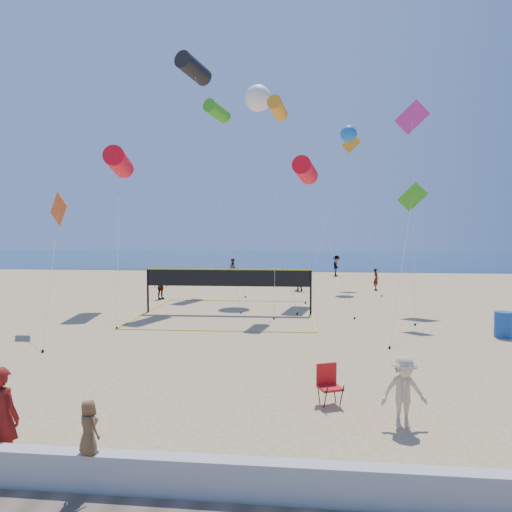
# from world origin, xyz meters

# --- Properties ---
(ground) EXTENTS (120.00, 120.00, 0.00)m
(ground) POSITION_xyz_m (0.00, 0.00, 0.00)
(ground) COLOR tan
(ground) RESTS_ON ground
(ocean) EXTENTS (140.00, 50.00, 0.03)m
(ocean) POSITION_xyz_m (0.00, 62.00, 0.01)
(ocean) COLOR #10254E
(ocean) RESTS_ON ground
(seawall) EXTENTS (32.00, 0.30, 0.60)m
(seawall) POSITION_xyz_m (0.00, -3.00, 0.30)
(seawall) COLOR #B2B3AE
(seawall) RESTS_ON ground
(woman) EXTENTS (0.71, 0.52, 1.78)m
(woman) POSITION_xyz_m (-3.32, -2.57, 0.89)
(woman) COLOR maroon
(woman) RESTS_ON ground
(toddler) EXTENTS (0.50, 0.45, 0.85)m
(toddler) POSITION_xyz_m (-1.53, -3.06, 1.03)
(toddler) COLOR brown
(toddler) RESTS_ON seawall
(bystander_b) EXTENTS (1.04, 0.69, 1.50)m
(bystander_b) POSITION_xyz_m (3.88, -0.11, 0.75)
(bystander_b) COLOR #CDB289
(bystander_b) RESTS_ON ground
(far_person_0) EXTENTS (0.84, 0.90, 1.49)m
(far_person_0) POSITION_xyz_m (-6.85, 16.98, 0.75)
(far_person_0) COLOR gray
(far_person_0) RESTS_ON ground
(far_person_1) EXTENTS (1.35, 1.27, 1.52)m
(far_person_1) POSITION_xyz_m (1.46, 21.75, 0.76)
(far_person_1) COLOR gray
(far_person_1) RESTS_ON ground
(far_person_2) EXTENTS (0.38, 0.56, 1.51)m
(far_person_2) POSITION_xyz_m (6.85, 22.95, 0.76)
(far_person_2) COLOR gray
(far_person_2) RESTS_ON ground
(far_person_3) EXTENTS (1.05, 0.94, 1.78)m
(far_person_3) POSITION_xyz_m (-4.29, 29.08, 0.89)
(far_person_3) COLOR gray
(far_person_3) RESTS_ON ground
(far_person_4) EXTENTS (1.01, 1.37, 1.90)m
(far_person_4) POSITION_xyz_m (4.79, 33.11, 0.95)
(far_person_4) COLOR gray
(far_person_4) RESTS_ON ground
(camp_chair) EXTENTS (0.65, 0.75, 1.05)m
(camp_chair) POSITION_xyz_m (2.39, 1.01, 0.53)
(camp_chair) COLOR red
(camp_chair) RESTS_ON ground
(trash_barrel) EXTENTS (0.69, 0.69, 0.99)m
(trash_barrel) POSITION_xyz_m (9.49, 8.68, 0.50)
(trash_barrel) COLOR #18499E
(trash_barrel) RESTS_ON ground
(volleyball_net) EXTENTS (8.62, 8.47, 2.25)m
(volleyball_net) POSITION_xyz_m (-1.97, 12.65, 1.53)
(volleyball_net) COLOR black
(volleyball_net) RESTS_ON ground
(kite_0) EXTENTS (3.02, 7.21, 8.57)m
(kite_0) POSITION_xyz_m (-8.20, 14.24, 7.84)
(kite_0) COLOR red
(kite_0) RESTS_ON ground
(kite_1) EXTENTS (4.20, 5.15, 14.14)m
(kite_1) POSITION_xyz_m (-4.59, 16.49, 13.45)
(kite_1) COLOR black
(kite_1) RESTS_ON ground
(kite_2) EXTENTS (1.00, 3.63, 10.88)m
(kite_2) POSITION_xyz_m (0.41, 13.96, 10.38)
(kite_2) COLOR orange
(kite_2) RESTS_ON ground
(kite_3) EXTENTS (2.33, 4.65, 5.79)m
(kite_3) POSITION_xyz_m (-8.54, 8.58, 4.78)
(kite_3) COLOR #C34B17
(kite_3) RESTS_ON ground
(kite_4) EXTENTS (2.56, 5.36, 6.32)m
(kite_4) POSITION_xyz_m (6.50, 11.14, 5.25)
(kite_4) COLOR green
(kite_4) RESTS_ON ground
(kite_5) EXTENTS (2.09, 6.30, 11.38)m
(kite_5) POSITION_xyz_m (7.66, 16.38, 9.94)
(kite_5) COLOR #C92A8F
(kite_5) RESTS_ON ground
(kite_6) EXTENTS (3.54, 7.62, 13.35)m
(kite_6) POSITION_xyz_m (-1.16, 19.40, 12.51)
(kite_6) COLOR white
(kite_6) RESTS_ON ground
(kite_7) EXTENTS (3.86, 9.09, 11.84)m
(kite_7) POSITION_xyz_m (4.97, 24.42, 11.23)
(kite_7) COLOR blue
(kite_7) RESTS_ON ground
(kite_8) EXTENTS (3.30, 4.80, 13.03)m
(kite_8) POSITION_xyz_m (-4.24, 21.74, 12.40)
(kite_8) COLOR green
(kite_8) RESTS_ON ground
(kite_9) EXTENTS (2.11, 6.96, 11.62)m
(kite_9) POSITION_xyz_m (5.45, 25.82, 10.06)
(kite_9) COLOR orange
(kite_9) RESTS_ON ground
(kite_10) EXTENTS (3.14, 6.91, 8.38)m
(kite_10) POSITION_xyz_m (1.84, 17.23, 7.66)
(kite_10) COLOR red
(kite_10) RESTS_ON ground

